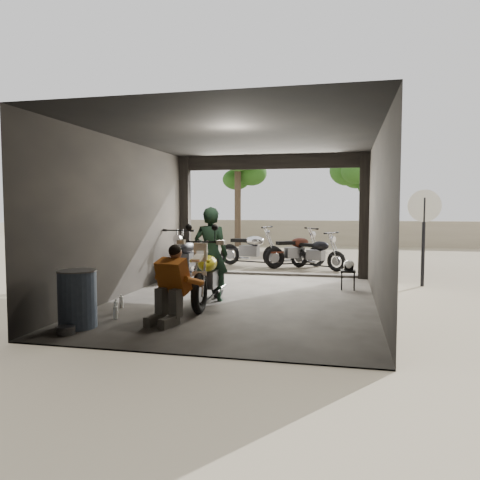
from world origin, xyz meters
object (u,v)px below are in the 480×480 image
at_px(outside_bike_c, 317,251).
at_px(helmet, 349,265).
at_px(main_bike, 209,272).
at_px(outside_bike_b, 296,248).
at_px(rider, 211,254).
at_px(mechanic, 169,286).
at_px(left_bike, 189,253).
at_px(sign_post, 424,222).
at_px(stool, 348,273).
at_px(outside_bike_a, 251,246).
at_px(oil_drum, 77,300).

relative_size(outside_bike_c, helmet, 6.62).
distance_m(main_bike, outside_bike_b, 5.94).
bearing_deg(outside_bike_b, outside_bike_c, -149.21).
relative_size(outside_bike_b, outside_bike_c, 1.08).
distance_m(main_bike, rider, 0.46).
xyz_separation_m(mechanic, helmet, (2.77, 3.72, -0.04)).
height_order(left_bike, outside_bike_c, left_bike).
distance_m(left_bike, sign_post, 5.75).
height_order(mechanic, sign_post, sign_post).
height_order(stool, helmet, helmet).
height_order(main_bike, rider, rider).
distance_m(outside_bike_c, mechanic, 7.29).
bearing_deg(left_bike, outside_bike_c, 44.73).
xyz_separation_m(outside_bike_b, rider, (-1.08, -5.49, 0.32)).
xyz_separation_m(main_bike, stool, (2.54, 2.19, -0.26)).
xyz_separation_m(outside_bike_b, outside_bike_c, (0.65, -0.31, -0.04)).
distance_m(outside_bike_c, stool, 3.47).
relative_size(outside_bike_a, stool, 4.13).
distance_m(left_bike, outside_bike_a, 3.06).
relative_size(outside_bike_a, oil_drum, 2.10).
bearing_deg(stool, mechanic, -126.70).
relative_size(outside_bike_c, rider, 0.90).
bearing_deg(oil_drum, rider, 59.99).
bearing_deg(stool, oil_drum, -133.29).
bearing_deg(mechanic, outside_bike_c, 87.02).
height_order(main_bike, left_bike, left_bike).
bearing_deg(oil_drum, outside_bike_c, 67.63).
xyz_separation_m(rider, helmet, (2.62, 1.86, -0.36)).
distance_m(outside_bike_a, outside_bike_b, 1.42).
xyz_separation_m(outside_bike_b, helmet, (1.54, -3.63, -0.04)).
bearing_deg(helmet, main_bike, -133.66).
bearing_deg(mechanic, main_bike, 93.77).
bearing_deg(oil_drum, stool, 46.71).
xyz_separation_m(left_bike, sign_post, (5.69, 0.04, 0.85)).
xyz_separation_m(mechanic, sign_post, (4.44, 4.62, 0.90)).
distance_m(mechanic, stool, 4.61).
distance_m(left_bike, rider, 3.07).
distance_m(helmet, oil_drum, 5.86).
bearing_deg(outside_bike_a, outside_bike_b, -81.43).
distance_m(outside_bike_b, stool, 3.97).
bearing_deg(rider, sign_post, -146.75).
xyz_separation_m(outside_bike_c, rider, (-1.73, -5.18, 0.36)).
bearing_deg(outside_bike_a, mechanic, -165.98).
bearing_deg(oil_drum, sign_post, 42.28).
bearing_deg(left_bike, main_bike, -58.11).
bearing_deg(outside_bike_b, helmet, 169.25).
xyz_separation_m(left_bike, oil_drum, (0.00, -5.13, -0.21)).
bearing_deg(outside_bike_a, stool, -129.37).
bearing_deg(outside_bike_b, stool, 168.93).
relative_size(rider, sign_post, 0.82).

